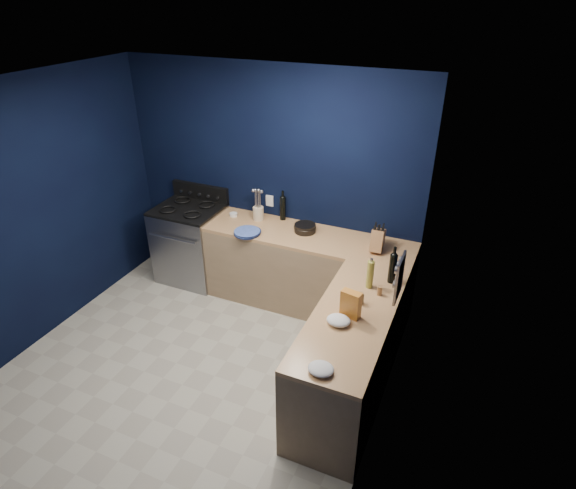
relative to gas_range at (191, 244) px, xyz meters
The scene contains 28 objects.
floor 1.76m from the gas_range, 56.78° to the right, with size 3.50×3.50×0.02m, color #B0AB9A.
ceiling 2.74m from the gas_range, 56.78° to the right, with size 3.50×3.50×0.02m, color silver.
wall_back 1.30m from the gas_range, 20.08° to the left, with size 3.50×0.02×2.60m, color black.
wall_right 3.16m from the gas_range, 27.83° to the right, with size 0.02×3.50×2.60m, color black.
wall_left 1.85m from the gas_range, 120.31° to the right, with size 0.02×3.50×2.60m, color black.
cab_back 1.53m from the gas_range, ahead, with size 2.30×0.63×0.86m, color #96795A.
top_back 1.59m from the gas_range, ahead, with size 2.30×0.63×0.04m, color #8F5F38.
cab_right 2.62m from the gas_range, 25.64° to the right, with size 0.63×1.67×0.86m, color #96795A.
top_right 2.66m from the gas_range, 25.64° to the right, with size 0.63×1.67×0.04m, color #8F5F38.
gas_range is the anchor object (origin of this frame).
oven_door 0.32m from the gas_range, 90.00° to the right, with size 0.59×0.02×0.42m, color black.
cooktop 0.48m from the gas_range, ahead, with size 0.76×0.66×0.03m, color black.
backguard 0.65m from the gas_range, 90.00° to the left, with size 0.76×0.06×0.20m, color black.
spice_panel 2.89m from the gas_range, 18.08° to the right, with size 0.02×0.28×0.38m, color gray.
wall_outlet 1.16m from the gas_range, 18.88° to the left, with size 0.09×0.02×0.13m, color white.
plate_stack 1.04m from the gas_range, 13.19° to the right, with size 0.28×0.28×0.04m, color #375295.
ramekin 0.73m from the gas_range, 12.47° to the left, with size 0.09×0.09×0.04m, color white.
utensil_crock 1.02m from the gas_range, 10.19° to the left, with size 0.12×0.12×0.15m, color beige.
wine_bottle_back 1.29m from the gas_range, 13.57° to the left, with size 0.07×0.07×0.27m, color black.
lemon_basket 1.54m from the gas_range, ahead, with size 0.23×0.23×0.09m, color black.
knife_block 2.35m from the gas_range, ahead, with size 0.12×0.20×0.22m, color #8F613A.
wine_bottle_right 2.66m from the gas_range, 11.61° to the right, with size 0.07×0.07×0.28m, color black.
oil_bottle 2.55m from the gas_range, 16.02° to the right, with size 0.06×0.06×0.26m, color olive.
spice_jar_near 2.61m from the gas_range, 21.79° to the right, with size 0.05×0.05×0.11m, color olive.
spice_jar_far 2.66m from the gas_range, 17.06° to the right, with size 0.04×0.04×0.09m, color olive.
crouton_bag 2.68m from the gas_range, 26.22° to the right, with size 0.16×0.08×0.24m, color #A9152E.
towel_front 2.67m from the gas_range, 29.34° to the right, with size 0.19×0.16×0.07m, color white.
towel_end 3.02m from the gas_range, 38.20° to the right, with size 0.19×0.17×0.06m, color white.
Camera 1 is at (2.18, -2.76, 3.29)m, focal length 29.39 mm.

